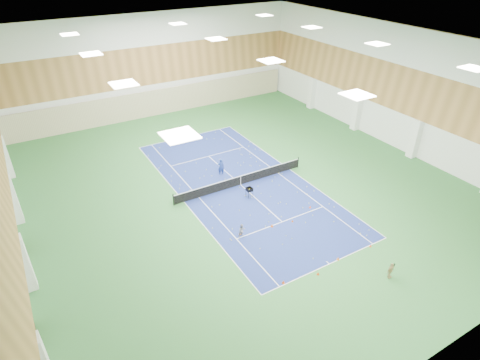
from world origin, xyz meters
name	(u,v)px	position (x,y,z in m)	size (l,w,h in m)	color
ground	(241,185)	(0.00, 0.00, 0.00)	(40.00, 40.00, 0.00)	#2D6931
room_shell	(241,123)	(0.00, 0.00, 6.00)	(36.00, 40.00, 12.00)	white
wood_cladding	(241,99)	(0.00, 0.00, 8.00)	(36.00, 40.00, 8.00)	#A9773F
ceiling_light_grid	(241,49)	(0.00, 0.00, 11.92)	(21.40, 25.40, 0.06)	white
court_surface	(241,185)	(0.00, 0.00, 0.01)	(10.97, 23.77, 0.01)	navy
tennis_balls_scatter	(241,184)	(0.00, 0.00, 0.05)	(10.57, 22.77, 0.07)	yellow
tennis_net	(241,180)	(0.00, 0.00, 0.55)	(12.80, 0.10, 1.10)	black
back_curtain	(160,102)	(0.00, 19.75, 1.60)	(35.40, 0.16, 3.20)	#C6B793
door_left_a	(31,322)	(-17.92, -8.00, 1.10)	(0.08, 1.80, 2.20)	#593319
door_left_b	(17,240)	(-17.92, 0.00, 1.10)	(0.08, 1.80, 2.20)	#593319
coach	(221,167)	(-0.63, 2.54, 0.81)	(0.59, 0.39, 1.63)	navy
child_court	(242,230)	(-3.59, -6.33, 0.55)	(0.54, 0.42, 1.10)	gray
child_apron	(391,270)	(2.52, -14.79, 0.59)	(0.69, 0.29, 1.18)	tan
ball_cart	(249,192)	(-0.35, -2.05, 0.45)	(0.52, 0.52, 0.90)	black
cone_svc_a	(240,233)	(-3.61, -6.06, 0.12)	(0.22, 0.22, 0.24)	orange
cone_svc_b	(272,225)	(-1.04, -6.50, 0.12)	(0.22, 0.22, 0.25)	#FF5B0D
cone_svc_c	(293,221)	(0.70, -6.79, 0.10)	(0.18, 0.18, 0.19)	#DC5B0B
cone_svc_d	(310,207)	(3.09, -6.00, 0.10)	(0.19, 0.19, 0.21)	#FD440D
cone_base_a	(283,282)	(-3.73, -11.75, 0.12)	(0.21, 0.21, 0.24)	#DE480B
cone_base_b	(318,273)	(-1.31, -12.26, 0.10)	(0.19, 0.19, 0.20)	#F3420C
cone_base_c	(338,258)	(0.80, -11.85, 0.12)	(0.21, 0.21, 0.23)	orange
cone_base_d	(371,246)	(3.76, -11.99, 0.10)	(0.17, 0.17, 0.19)	#FF420D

